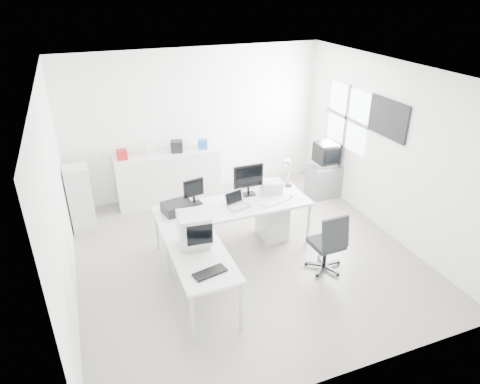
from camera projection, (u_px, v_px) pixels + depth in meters
name	position (u px, v px, depth m)	size (l,w,h in m)	color
floor	(245.00, 254.00, 6.71)	(5.00, 5.00, 0.01)	beige
ceiling	(246.00, 73.00, 5.46)	(5.00, 5.00, 0.01)	white
back_wall	(197.00, 123.00, 8.17)	(5.00, 0.02, 2.80)	white
left_wall	(57.00, 202.00, 5.28)	(0.02, 5.00, 2.80)	white
right_wall	(389.00, 150.00, 6.89)	(0.02, 5.00, 2.80)	white
window	(347.00, 118.00, 7.79)	(0.02, 1.20, 1.10)	white
wall_picture	(388.00, 118.00, 6.74)	(0.04, 0.90, 0.60)	black
main_desk	(233.00, 226.00, 6.75)	(2.40, 0.80, 0.75)	silver
side_desk	(202.00, 279.00, 5.56)	(0.70, 1.40, 0.75)	silver
drawer_pedestal	(272.00, 220.00, 7.05)	(0.40, 0.50, 0.60)	silver
inkjet_printer	(177.00, 207.00, 6.36)	(0.42, 0.33, 0.15)	black
lcd_monitor_small	(194.00, 192.00, 6.53)	(0.33, 0.19, 0.41)	black
lcd_monitor_large	(248.00, 180.00, 6.79)	(0.49, 0.20, 0.51)	black
laptop	(239.00, 201.00, 6.47)	(0.31, 0.32, 0.20)	#B7B7BA
white_keyboard	(276.00, 202.00, 6.67)	(0.46, 0.14, 0.02)	silver
white_mouse	(291.00, 196.00, 6.80)	(0.06, 0.06, 0.06)	silver
laser_printer	(272.00, 186.00, 6.97)	(0.33, 0.28, 0.19)	#BCBCBC
desk_lamp	(289.00, 173.00, 7.08)	(0.16, 0.16, 0.49)	silver
crt_monitor	(194.00, 228.00, 5.49)	(0.44, 0.44, 0.51)	#B7B7BA
black_keyboard	(210.00, 272.00, 5.06)	(0.41, 0.16, 0.03)	black
office_chair	(326.00, 241.00, 6.18)	(0.56, 0.56, 0.97)	#292C2E
tv_cabinet	(324.00, 180.00, 8.42)	(0.58, 0.47, 0.63)	slate
crt_tv	(326.00, 155.00, 8.18)	(0.50, 0.48, 0.45)	black
sideboard	(169.00, 177.00, 8.14)	(1.95, 0.49, 0.97)	silver
clutter_box_a	(122.00, 154.00, 7.63)	(0.18, 0.16, 0.18)	#A31817
clutter_box_b	(150.00, 152.00, 7.80)	(0.14, 0.12, 0.14)	silver
clutter_box_c	(177.00, 146.00, 7.94)	(0.22, 0.20, 0.22)	black
clutter_box_d	(203.00, 144.00, 8.11)	(0.17, 0.15, 0.17)	#1756A7
clutter_bottle	(104.00, 155.00, 7.56)	(0.07, 0.07, 0.22)	silver
filing_cabinet	(81.00, 198.00, 7.22)	(0.39, 0.46, 1.11)	silver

